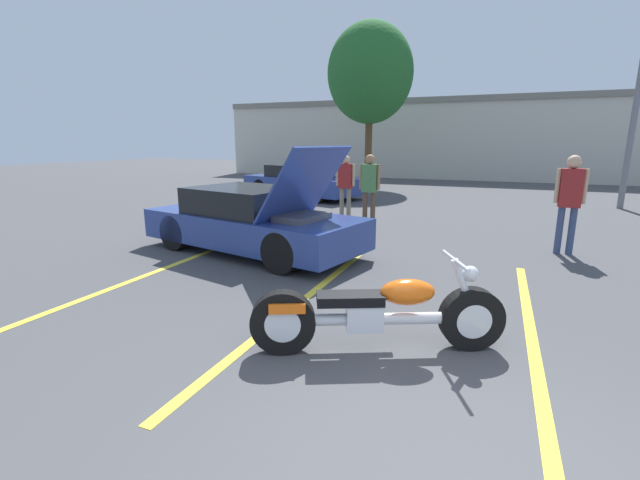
% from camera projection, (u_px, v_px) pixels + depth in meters
% --- Properties ---
extents(parking_stripe_foreground, '(0.12, 5.53, 0.01)m').
position_uv_depth(parking_stripe_foreground, '(141.00, 277.00, 6.66)').
color(parking_stripe_foreground, yellow).
rests_on(parking_stripe_foreground, ground).
extents(parking_stripe_middle, '(0.12, 5.53, 0.01)m').
position_uv_depth(parking_stripe_middle, '(301.00, 301.00, 5.65)').
color(parking_stripe_middle, yellow).
rests_on(parking_stripe_middle, ground).
extents(parking_stripe_back, '(0.12, 5.53, 0.01)m').
position_uv_depth(parking_stripe_back, '(531.00, 337.00, 4.63)').
color(parking_stripe_back, yellow).
rests_on(parking_stripe_back, ground).
extents(far_building, '(32.00, 4.20, 4.40)m').
position_uv_depth(far_building, '(499.00, 136.00, 23.83)').
color(far_building, beige).
rests_on(far_building, ground).
extents(tree_background, '(3.79, 3.79, 7.19)m').
position_uv_depth(tree_background, '(370.00, 74.00, 18.91)').
color(tree_background, brown).
rests_on(tree_background, ground).
extents(motorcycle, '(2.38, 1.24, 0.96)m').
position_uv_depth(motorcycle, '(378.00, 314.00, 4.26)').
color(motorcycle, black).
rests_on(motorcycle, ground).
extents(show_car_hood_open, '(4.61, 2.67, 2.00)m').
position_uv_depth(show_car_hood_open, '(253.00, 221.00, 8.07)').
color(show_car_hood_open, navy).
rests_on(show_car_hood_open, ground).
extents(parked_car_left_row, '(4.90, 3.17, 1.21)m').
position_uv_depth(parked_car_left_row, '(303.00, 182.00, 16.09)').
color(parked_car_left_row, navy).
rests_on(parked_car_left_row, ground).
extents(spectator_near_motorcycle, '(0.52, 0.24, 1.83)m').
position_uv_depth(spectator_near_motorcycle, '(570.00, 196.00, 7.81)').
color(spectator_near_motorcycle, '#38476B').
rests_on(spectator_near_motorcycle, ground).
extents(spectator_by_show_car, '(0.52, 0.23, 1.76)m').
position_uv_depth(spectator_by_show_car, '(369.00, 184.00, 10.42)').
color(spectator_by_show_car, brown).
rests_on(spectator_by_show_car, ground).
extents(spectator_midground, '(0.52, 0.22, 1.71)m').
position_uv_depth(spectator_midground, '(346.00, 181.00, 11.57)').
color(spectator_midground, gray).
rests_on(spectator_midground, ground).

